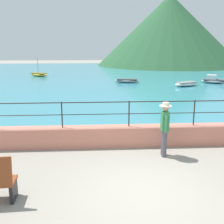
{
  "coord_description": "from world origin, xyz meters",
  "views": [
    {
      "loc": [
        -1.17,
        -5.98,
        3.46
      ],
      "look_at": [
        -0.56,
        3.7,
        1.1
      ],
      "focal_mm": 44.17,
      "sensor_mm": 36.0,
      "label": 1
    }
  ],
  "objects_px": {
    "boat_7": "(214,80)",
    "boat_5": "(127,81)",
    "boat_2": "(186,84)",
    "person_walking": "(165,126)",
    "boat_4": "(39,74)"
  },
  "relations": [
    {
      "from": "boat_2",
      "to": "boat_4",
      "type": "relative_size",
      "value": 1.02
    },
    {
      "from": "person_walking",
      "to": "boat_5",
      "type": "bearing_deg",
      "value": 87.27
    },
    {
      "from": "person_walking",
      "to": "boat_4",
      "type": "xyz_separation_m",
      "value": [
        -8.4,
        23.29,
        -0.71
      ]
    },
    {
      "from": "boat_5",
      "to": "boat_7",
      "type": "distance_m",
      "value": 7.92
    },
    {
      "from": "person_walking",
      "to": "boat_7",
      "type": "bearing_deg",
      "value": 61.93
    },
    {
      "from": "boat_5",
      "to": "boat_4",
      "type": "bearing_deg",
      "value": 146.6
    },
    {
      "from": "person_walking",
      "to": "boat_7",
      "type": "height_order",
      "value": "person_walking"
    },
    {
      "from": "boat_4",
      "to": "boat_7",
      "type": "distance_m",
      "value": 18.47
    },
    {
      "from": "boat_2",
      "to": "boat_7",
      "type": "height_order",
      "value": "boat_7"
    },
    {
      "from": "boat_5",
      "to": "boat_7",
      "type": "xyz_separation_m",
      "value": [
        7.87,
        -0.92,
        0.07
      ]
    },
    {
      "from": "boat_4",
      "to": "boat_5",
      "type": "relative_size",
      "value": 0.99
    },
    {
      "from": "person_walking",
      "to": "boat_4",
      "type": "bearing_deg",
      "value": 109.84
    },
    {
      "from": "boat_4",
      "to": "person_walking",
      "type": "bearing_deg",
      "value": -70.16
    },
    {
      "from": "boat_5",
      "to": "person_walking",
      "type": "bearing_deg",
      "value": -92.73
    },
    {
      "from": "boat_7",
      "to": "boat_5",
      "type": "bearing_deg",
      "value": 173.34
    }
  ]
}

